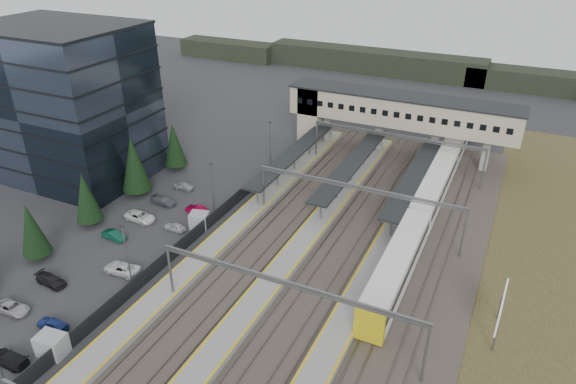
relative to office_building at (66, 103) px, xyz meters
The scene contains 15 objects.
ground 39.86m from the office_building, 18.43° to the right, with size 220.00×220.00×0.00m, color #2B2B2D.
office_building is the anchor object (origin of this frame).
conifer_row 22.40m from the office_building, 48.57° to the right, with size 4.42×49.82×9.50m.
car_park 32.39m from the office_building, 42.93° to the right, with size 10.72×44.23×1.28m.
lampposts 31.00m from the office_building, 21.00° to the right, with size 0.50×53.25×8.07m.
fence 32.32m from the office_building, 13.35° to the right, with size 0.08×90.00×2.00m.
relay_cabin_near 44.12m from the office_building, 48.41° to the right, with size 2.95×2.30×2.29m.
relay_cabin_far 30.86m from the office_building, 12.15° to the right, with size 2.89×2.60×2.24m.
rail_corridor 47.39m from the office_building, ahead, with size 34.00×90.00×0.92m.
canopies 46.29m from the office_building, 19.23° to the left, with size 23.10×30.00×3.28m.
footbridge 53.18m from the office_building, 34.47° to the left, with size 40.40×6.40×11.20m.
gantries 49.23m from the office_building, 10.62° to the right, with size 28.40×62.28×7.17m.
train 58.83m from the office_building, 15.04° to the left, with size 3.14×65.56×3.95m.
billboard 68.92m from the office_building, ahead, with size 0.40×6.04×5.14m.
treeline_far 100.53m from the office_building, 53.31° to the left, with size 170.00×19.00×7.00m.
Camera 1 is at (29.22, -43.66, 38.10)m, focal length 32.00 mm.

